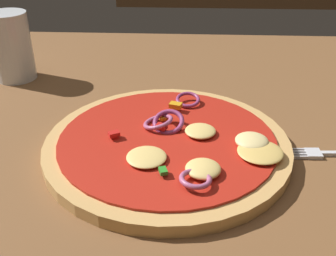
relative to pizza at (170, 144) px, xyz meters
name	(u,v)px	position (x,y,z in m)	size (l,w,h in m)	color
dining_table	(155,176)	(-0.02, -0.03, -0.03)	(1.33, 1.03, 0.03)	brown
pizza	(170,144)	(0.00, 0.00, 0.00)	(0.30, 0.30, 0.04)	tan
beer_glass	(12,51)	(-0.27, 0.21, 0.04)	(0.07, 0.07, 0.11)	silver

